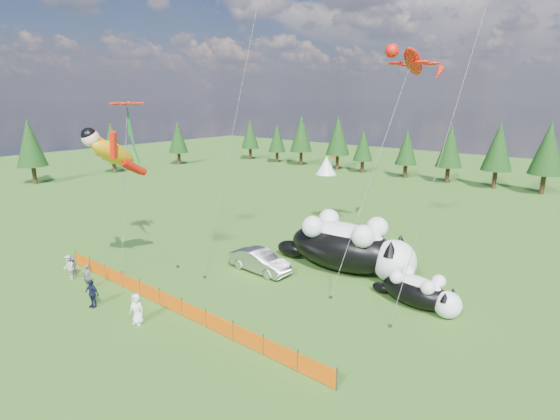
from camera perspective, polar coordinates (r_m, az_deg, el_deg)
name	(u,v)px	position (r m, az deg, el deg)	size (l,w,h in m)	color
ground	(211,293)	(27.79, -9.01, -10.61)	(160.00, 160.00, 0.00)	#0D380A
safety_fence	(171,302)	(25.90, -14.10, -11.61)	(22.06, 0.06, 1.10)	#262626
tree_line	(457,155)	(64.82, 22.15, 6.67)	(90.00, 4.00, 8.00)	black
festival_tents	(539,190)	(57.97, 30.73, 2.25)	(50.00, 3.20, 2.80)	white
cat_large	(349,246)	(30.38, 9.00, -4.64)	(10.67, 4.31, 3.85)	black
cat_small	(420,291)	(26.60, 17.76, -10.07)	(5.61, 2.52, 2.03)	black
car	(260,261)	(30.30, -2.61, -6.68)	(1.61, 4.61, 1.52)	#AEAEB2
spectator_a	(87,276)	(30.27, -23.85, -7.94)	(0.58, 0.38, 1.58)	#515054
spectator_b	(69,268)	(32.13, -25.87, -6.78)	(0.82, 0.48, 1.69)	white
spectator_c	(92,294)	(27.58, -23.36, -9.99)	(0.98, 0.50, 1.67)	black
spectator_d	(73,267)	(32.39, -25.45, -6.71)	(0.99, 0.51, 1.54)	#515054
spectator_e	(137,309)	(24.85, -18.21, -12.19)	(0.84, 0.54, 1.71)	white
superhero_kite	(114,153)	(29.02, -20.91, 6.95)	(4.86, 6.06, 10.55)	orange
gecko_kite	(413,62)	(33.41, 17.02, 18.02)	(4.44, 13.59, 17.25)	red
flower_kite	(127,106)	(32.05, -19.35, 12.73)	(2.88, 3.81, 11.51)	red
diamond_kite_a	(258,5)	(28.98, -2.94, 25.21)	(2.54, 4.17, 18.87)	#0C44BE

